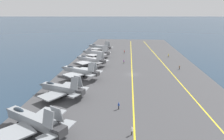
{
  "coord_description": "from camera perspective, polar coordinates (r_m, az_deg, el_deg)",
  "views": [
    {
      "loc": [
        -71.47,
        1.51,
        22.88
      ],
      "look_at": [
        -3.43,
        7.23,
        2.9
      ],
      "focal_mm": 32.0,
      "sensor_mm": 36.0,
      "label": 1
    }
  ],
  "objects": [
    {
      "name": "crew_white_vest",
      "position": [
        39.48,
        5.68,
        -16.82
      ],
      "size": [
        0.46,
        0.42,
        1.74
      ],
      "color": "#383328",
      "rests_on": "carrier_deck"
    },
    {
      "name": "deck_stripe_centerline",
      "position": [
        74.94,
        5.74,
        -1.23
      ],
      "size": [
        177.41,
        0.36,
        0.01
      ],
      "primitive_type": "cube",
      "color": "yellow",
      "rests_on": "carrier_deck"
    },
    {
      "name": "parked_jet_sixth",
      "position": [
        118.29,
        -3.59,
        6.62
      ],
      "size": [
        12.7,
        16.04,
        6.36
      ],
      "color": "#93999E",
      "rests_on": "carrier_deck"
    },
    {
      "name": "parked_jet_fifth",
      "position": [
        103.38,
        -4.6,
        5.01
      ],
      "size": [
        12.72,
        15.64,
        6.22
      ],
      "color": "#A8AAAF",
      "rests_on": "carrier_deck"
    },
    {
      "name": "carrier_deck",
      "position": [
        75.0,
        5.74,
        -1.38
      ],
      "size": [
        197.12,
        55.25,
        0.4
      ],
      "primitive_type": "cube",
      "color": "#424244",
      "rests_on": "ground"
    },
    {
      "name": "crew_purple_vest",
      "position": [
        90.04,
        3.41,
        2.45
      ],
      "size": [
        0.28,
        0.4,
        1.74
      ],
      "color": "#383328",
      "rests_on": "carrier_deck"
    },
    {
      "name": "parked_jet_fourth",
      "position": [
        87.51,
        -6.17,
        2.97
      ],
      "size": [
        13.63,
        16.16,
        6.48
      ],
      "color": "#A8AAAF",
      "rests_on": "carrier_deck"
    },
    {
      "name": "parked_jet_third",
      "position": [
        70.6,
        -9.23,
        -0.21
      ],
      "size": [
        12.97,
        16.42,
        6.26
      ],
      "color": "#9EA3A8",
      "rests_on": "carrier_deck"
    },
    {
      "name": "parked_jet_nearest",
      "position": [
        42.21,
        -21.76,
        -13.11
      ],
      "size": [
        13.76,
        16.86,
        6.55
      ],
      "color": "gray",
      "rests_on": "carrier_deck"
    },
    {
      "name": "crew_red_vest",
      "position": [
        112.57,
        3.55,
        5.28
      ],
      "size": [
        0.44,
        0.36,
        1.81
      ],
      "color": "#383328",
      "rests_on": "carrier_deck"
    },
    {
      "name": "parked_jet_second",
      "position": [
        56.59,
        -14.32,
        -5.14
      ],
      "size": [
        13.99,
        15.3,
        6.4
      ],
      "color": "gray",
      "rests_on": "carrier_deck"
    },
    {
      "name": "crew_brown_vest",
      "position": [
        84.78,
        18.71,
        0.72
      ],
      "size": [
        0.36,
        0.44,
        1.73
      ],
      "color": "#232328",
      "rests_on": "carrier_deck"
    },
    {
      "name": "crew_yellow_vest",
      "position": [
        106.38,
        15.83,
        4.02
      ],
      "size": [
        0.42,
        0.46,
        1.75
      ],
      "color": "#4C473D",
      "rests_on": "carrier_deck"
    },
    {
      "name": "ground_plane",
      "position": [
        75.06,
        5.73,
        -1.52
      ],
      "size": [
        2000.0,
        2000.0,
        0.0
      ],
      "primitive_type": "plane",
      "color": "#23384C"
    },
    {
      "name": "deck_stripe_foul_line",
      "position": [
        76.76,
        17.16,
        -1.47
      ],
      "size": [
        177.15,
        10.18,
        0.01
      ],
      "primitive_type": "cube",
      "rotation": [
        0.0,
        0.0,
        0.06
      ],
      "color": "yellow",
      "rests_on": "carrier_deck"
    },
    {
      "name": "crew_blue_vest",
      "position": [
        48.36,
        1.92,
        -10.1
      ],
      "size": [
        0.33,
        0.43,
        1.78
      ],
      "color": "#232328",
      "rests_on": "carrier_deck"
    }
  ]
}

